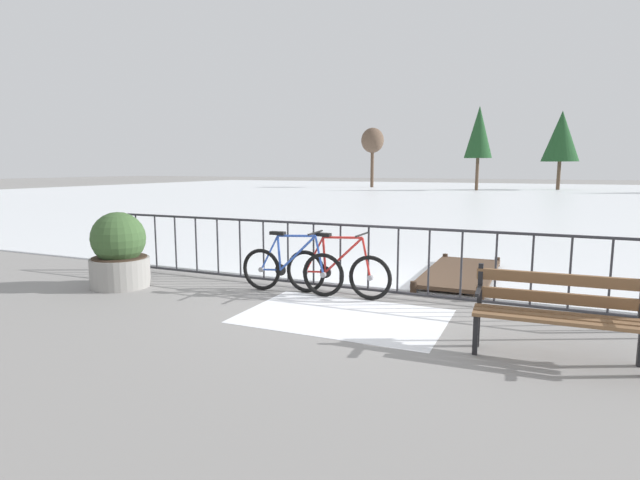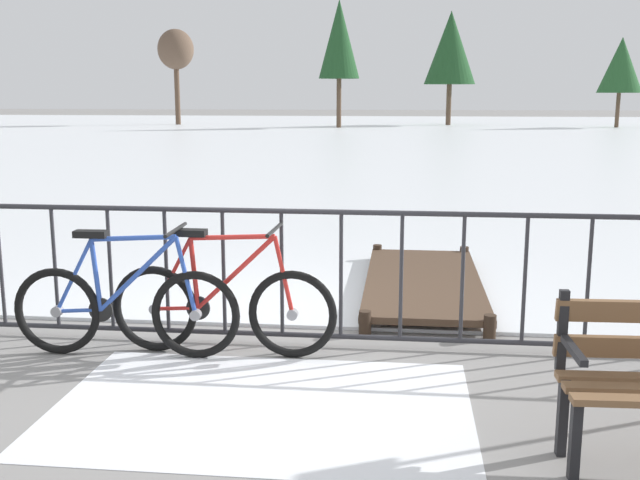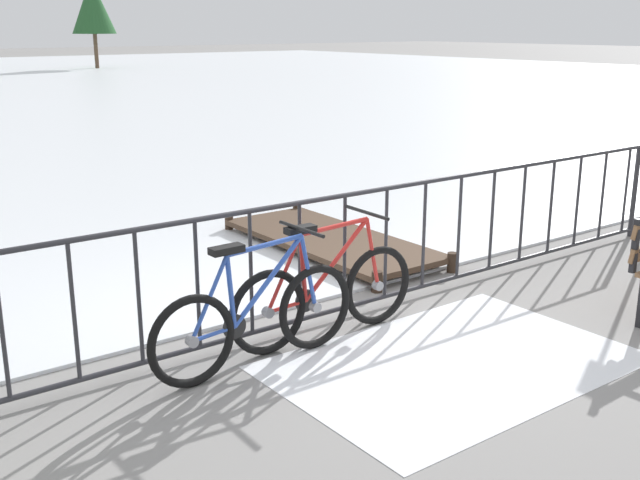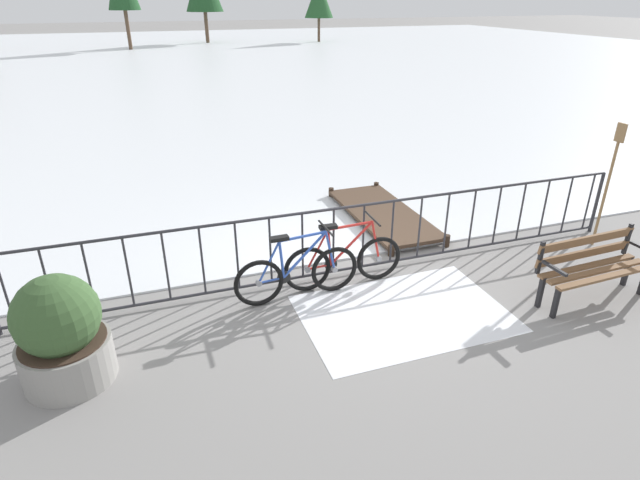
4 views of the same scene
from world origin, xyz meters
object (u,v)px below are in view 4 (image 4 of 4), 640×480
object	(u,v)px
planter_with_shrub	(61,334)
park_bench	(592,263)
bicycle_second	(344,261)
bicycle_near_railing	(297,274)
oar_upright	(609,178)

from	to	relation	value
planter_with_shrub	park_bench	bearing A→B (deg)	-4.61
bicycle_second	planter_with_shrub	xyz separation A→B (m)	(-3.44, -0.85, 0.20)
park_bench	planter_with_shrub	size ratio (longest dim) A/B	1.33
park_bench	planter_with_shrub	distance (m)	6.41
bicycle_near_railing	park_bench	distance (m)	3.87
bicycle_near_railing	bicycle_second	distance (m)	0.71
park_bench	oar_upright	xyz separation A→B (m)	(1.37, 1.22, 0.63)
bicycle_second	oar_upright	bearing A→B (deg)	-2.00
park_bench	oar_upright	size ratio (longest dim) A/B	0.82
bicycle_second	park_bench	world-z (taller)	bicycle_second
park_bench	oar_upright	distance (m)	1.93
bicycle_near_railing	planter_with_shrub	bearing A→B (deg)	-164.93
bicycle_near_railing	bicycle_second	size ratio (longest dim) A/B	1.00
bicycle_second	planter_with_shrub	distance (m)	3.55
bicycle_near_railing	oar_upright	bearing A→B (deg)	-0.38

